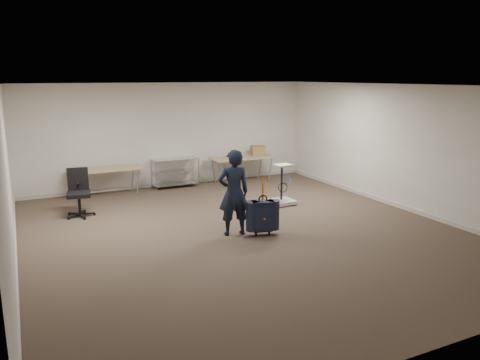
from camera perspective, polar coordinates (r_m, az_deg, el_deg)
ground at (r=9.14m, az=0.41°, el=-6.40°), size 9.00×9.00×0.00m
room_shell at (r=10.32m, az=-2.98°, el=-3.89°), size 8.00×9.00×9.00m
folding_table_left at (r=12.08m, az=-16.17°, el=1.12°), size 1.80×0.75×0.73m
folding_table_right at (r=13.22m, az=0.25°, el=2.59°), size 1.80×0.75×0.73m
wire_shelf at (r=12.80m, az=-7.91°, el=1.05°), size 1.22×0.47×0.80m
person at (r=8.80m, az=-0.78°, el=-1.55°), size 0.65×0.48×1.65m
suitcase at (r=8.88m, az=2.79°, el=-4.39°), size 0.46×0.33×1.13m
office_chair at (r=10.68m, az=-19.00°, el=-2.53°), size 0.63×0.63×1.03m
equipment_cart at (r=11.08m, az=5.22°, el=-1.69°), size 0.53×0.53×0.96m
cardboard_box at (r=13.52m, az=2.17°, el=3.63°), size 0.41×0.33×0.28m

